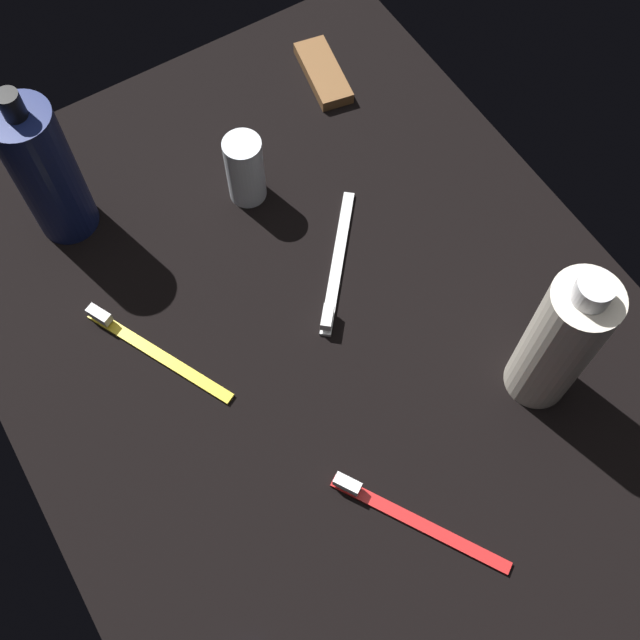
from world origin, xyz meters
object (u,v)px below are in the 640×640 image
(toothbrush_white, at_px, (336,268))
(toothbrush_yellow, at_px, (150,349))
(deodorant_stick, at_px, (245,169))
(lotion_bottle, at_px, (46,172))
(toothbrush_red, at_px, (409,517))
(bodywash_bottle, at_px, (560,342))
(snack_bar_brown, at_px, (323,73))

(toothbrush_white, distance_m, toothbrush_yellow, 0.21)
(deodorant_stick, bearing_deg, lotion_bottle, 68.63)
(deodorant_stick, relative_size, toothbrush_red, 0.55)
(deodorant_stick, xyz_separation_m, toothbrush_white, (-0.14, -0.03, -0.04))
(toothbrush_white, bearing_deg, deodorant_stick, 12.29)
(lotion_bottle, bearing_deg, toothbrush_red, -164.32)
(bodywash_bottle, xyz_separation_m, toothbrush_white, (0.21, 0.10, -0.09))
(lotion_bottle, height_order, toothbrush_white, lotion_bottle)
(lotion_bottle, xyz_separation_m, toothbrush_red, (-0.47, -0.13, -0.08))
(toothbrush_red, bearing_deg, deodorant_stick, -7.81)
(toothbrush_red, distance_m, toothbrush_yellow, 0.31)
(bodywash_bottle, bearing_deg, deodorant_stick, 20.80)
(lotion_bottle, relative_size, deodorant_stick, 2.29)
(lotion_bottle, distance_m, toothbrush_red, 0.50)
(lotion_bottle, distance_m, toothbrush_yellow, 0.21)
(deodorant_stick, height_order, toothbrush_white, deodorant_stick)
(lotion_bottle, height_order, toothbrush_red, lotion_bottle)
(lotion_bottle, xyz_separation_m, toothbrush_yellow, (-0.19, -0.01, -0.08))
(lotion_bottle, bearing_deg, deodorant_stick, -111.37)
(lotion_bottle, distance_m, deodorant_stick, 0.21)
(lotion_bottle, height_order, toothbrush_yellow, lotion_bottle)
(lotion_bottle, xyz_separation_m, snack_bar_brown, (0.03, -0.35, -0.08))
(toothbrush_white, bearing_deg, bodywash_bottle, -154.09)
(toothbrush_red, xyz_separation_m, toothbrush_yellow, (0.28, 0.13, 0.00))
(bodywash_bottle, height_order, toothbrush_yellow, bodywash_bottle)
(bodywash_bottle, bearing_deg, toothbrush_yellow, 53.51)
(lotion_bottle, bearing_deg, toothbrush_yellow, -178.50)
(bodywash_bottle, relative_size, toothbrush_red, 1.26)
(toothbrush_red, bearing_deg, bodywash_bottle, -75.97)
(toothbrush_red, relative_size, toothbrush_yellow, 0.96)
(snack_bar_brown, bearing_deg, lotion_bottle, 105.71)
(bodywash_bottle, height_order, toothbrush_white, bodywash_bottle)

